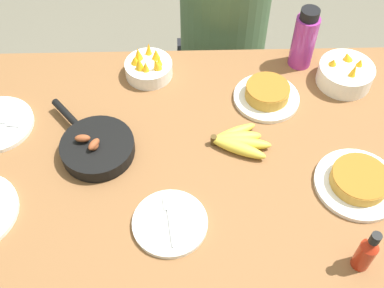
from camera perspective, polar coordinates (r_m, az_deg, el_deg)
The scene contains 12 objects.
ground_plane at distance 2.16m, azimuth 0.00°, elevation -12.39°, with size 14.00×14.00×0.00m, color #666051.
dining_table at distance 1.62m, azimuth 0.00°, elevation -2.62°, with size 1.60×0.96×0.72m.
banana_bunch at distance 1.55m, azimuth 5.38°, elevation 0.34°, with size 0.20×0.17×0.04m.
skillet at distance 1.55m, azimuth -11.22°, elevation -0.38°, with size 0.29×0.32×0.08m.
frittata_plate_center at distance 1.53m, azimuth 19.14°, elevation -4.23°, with size 0.26×0.26×0.06m.
frittata_plate_side at distance 1.69m, azimuth 8.87°, elevation 5.85°, with size 0.23×0.23×0.06m.
empty_plate_near_front at distance 1.39m, azimuth -2.63°, elevation -9.33°, with size 0.22×0.22×0.02m.
fruit_bowl_mango at distance 1.76m, azimuth -5.20°, elevation 9.09°, with size 0.17×0.17×0.11m.
fruit_bowl_citrus at distance 1.81m, azimuth 17.70°, elevation 7.93°, with size 0.19×0.19×0.12m.
water_bottle at distance 1.80m, azimuth 13.16°, elevation 12.00°, with size 0.08×0.08×0.24m.
hot_sauce_bottle at distance 1.36m, azimuth 19.99°, elevation -11.95°, with size 0.05×0.05×0.16m.
person_figure at distance 2.26m, azimuth 3.58°, elevation 10.74°, with size 0.42×0.42×1.14m.
Camera 1 is at (-0.02, -0.94, 1.94)m, focal length 45.00 mm.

